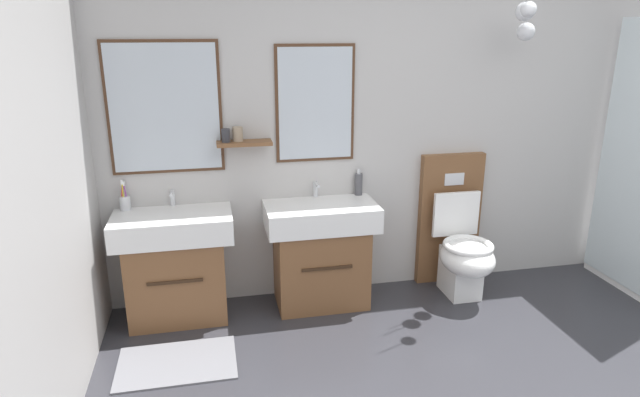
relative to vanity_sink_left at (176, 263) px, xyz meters
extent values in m
cube|color=#B7B5B2|center=(1.81, 0.24, 0.89)|extent=(4.80, 0.12, 2.56)
cube|color=#4C301E|center=(0.00, 0.18, 1.00)|extent=(0.72, 0.02, 0.85)
cube|color=silver|center=(0.00, 0.17, 1.00)|extent=(0.68, 0.01, 0.81)
cube|color=#4C301E|center=(0.98, 0.18, 1.00)|extent=(0.54, 0.02, 0.78)
cube|color=silver|center=(0.98, 0.17, 1.00)|extent=(0.50, 0.01, 0.74)
cube|color=brown|center=(0.49, 0.10, 0.76)|extent=(0.36, 0.14, 0.02)
cylinder|color=#333338|center=(0.37, 0.10, 0.82)|extent=(0.06, 0.06, 0.09)
cylinder|color=gray|center=(0.45, 0.12, 0.82)|extent=(0.07, 0.07, 0.09)
sphere|color=silver|center=(2.35, -0.05, 1.46)|extent=(0.12, 0.12, 0.12)
sphere|color=silver|center=(2.29, -0.11, 1.58)|extent=(0.12, 0.12, 0.12)
sphere|color=silver|center=(2.20, -0.30, 1.59)|extent=(0.10, 0.10, 0.10)
cube|color=slate|center=(0.00, -0.57, -0.39)|extent=(0.68, 0.44, 0.01)
cube|color=brown|center=(0.00, 0.00, -0.11)|extent=(0.62, 0.42, 0.57)
cube|color=#342214|center=(0.00, -0.21, -0.04)|extent=(0.34, 0.01, 0.02)
cube|color=white|center=(0.00, 0.00, 0.26)|extent=(0.76, 0.45, 0.16)
cube|color=silver|center=(0.00, -0.03, 0.33)|extent=(0.47, 0.25, 0.03)
cylinder|color=silver|center=(0.00, 0.17, 0.40)|extent=(0.03, 0.03, 0.11)
cylinder|color=silver|center=(0.00, 0.12, 0.45)|extent=(0.02, 0.11, 0.02)
cube|color=brown|center=(0.98, 0.00, -0.11)|extent=(0.62, 0.42, 0.57)
cube|color=#342214|center=(0.98, -0.21, -0.04)|extent=(0.34, 0.01, 0.02)
cube|color=white|center=(0.98, 0.00, 0.26)|extent=(0.76, 0.45, 0.16)
cube|color=silver|center=(0.98, -0.03, 0.33)|extent=(0.47, 0.25, 0.03)
cylinder|color=silver|center=(0.98, 0.17, 0.40)|extent=(0.03, 0.03, 0.11)
cylinder|color=silver|center=(0.98, 0.12, 0.45)|extent=(0.02, 0.11, 0.02)
cube|color=brown|center=(2.01, 0.17, 0.11)|extent=(0.48, 0.10, 1.00)
cube|color=silver|center=(2.01, 0.12, 0.43)|extent=(0.15, 0.01, 0.09)
cube|color=white|center=(2.01, -0.10, -0.22)|extent=(0.22, 0.30, 0.34)
ellipsoid|color=white|center=(2.01, -0.18, -0.07)|extent=(0.37, 0.46, 0.24)
torus|color=white|center=(2.01, -0.18, 0.02)|extent=(0.35, 0.35, 0.04)
cube|color=white|center=(2.01, 0.04, 0.18)|extent=(0.35, 0.03, 0.33)
cylinder|color=silver|center=(-0.30, 0.14, 0.39)|extent=(0.07, 0.07, 0.09)
cylinder|color=purple|center=(-0.29, 0.14, 0.44)|extent=(0.03, 0.02, 0.16)
cube|color=white|center=(-0.30, 0.15, 0.52)|extent=(0.02, 0.02, 0.03)
cylinder|color=white|center=(-0.30, 0.16, 0.44)|extent=(0.03, 0.02, 0.16)
cube|color=white|center=(-0.30, 0.16, 0.52)|extent=(0.01, 0.02, 0.03)
cylinder|color=#DB3847|center=(-0.31, 0.15, 0.44)|extent=(0.03, 0.01, 0.16)
cube|color=white|center=(-0.30, 0.14, 0.53)|extent=(0.02, 0.02, 0.03)
cylinder|color=yellow|center=(-0.30, 0.13, 0.45)|extent=(0.01, 0.02, 0.17)
cube|color=white|center=(-0.30, 0.13, 0.54)|extent=(0.01, 0.02, 0.03)
cylinder|color=#4C4C51|center=(1.29, 0.15, 0.42)|extent=(0.06, 0.06, 0.15)
cylinder|color=silver|center=(1.29, 0.15, 0.52)|extent=(0.02, 0.02, 0.04)
camera|label=1|loc=(0.26, -3.40, 1.48)|focal=30.29mm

